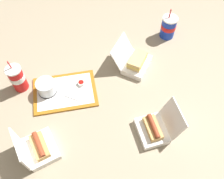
{
  "coord_description": "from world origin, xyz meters",
  "views": [
    {
      "loc": [
        0.14,
        0.8,
        1.25
      ],
      "look_at": [
        -0.02,
        0.02,
        0.05
      ],
      "focal_mm": 40.0,
      "sensor_mm": 36.0,
      "label": 1
    }
  ],
  "objects_px": {
    "clamshell_sandwich_right": "(135,62)",
    "clamshell_hotdog_center": "(38,148)",
    "food_tray": "(65,92)",
    "clamshell_hotdog_left": "(155,129)",
    "ketchup_cup": "(81,83)",
    "plastic_fork": "(72,98)",
    "soda_cup_right": "(168,27)",
    "soda_cup_center": "(17,78)",
    "cake_container": "(46,87)"
  },
  "relations": [
    {
      "from": "clamshell_hotdog_center",
      "to": "ketchup_cup",
      "type": "bearing_deg",
      "value": -126.1
    },
    {
      "from": "clamshell_hotdog_left",
      "to": "soda_cup_right",
      "type": "height_order",
      "value": "soda_cup_right"
    },
    {
      "from": "ketchup_cup",
      "to": "soda_cup_center",
      "type": "relative_size",
      "value": 0.17
    },
    {
      "from": "cake_container",
      "to": "plastic_fork",
      "type": "bearing_deg",
      "value": 150.1
    },
    {
      "from": "cake_container",
      "to": "clamshell_hotdog_center",
      "type": "height_order",
      "value": "clamshell_hotdog_center"
    },
    {
      "from": "food_tray",
      "to": "ketchup_cup",
      "type": "bearing_deg",
      "value": -164.27
    },
    {
      "from": "clamshell_hotdog_left",
      "to": "clamshell_sandwich_right",
      "type": "distance_m",
      "value": 0.46
    },
    {
      "from": "ketchup_cup",
      "to": "clamshell_sandwich_right",
      "type": "bearing_deg",
      "value": -167.01
    },
    {
      "from": "food_tray",
      "to": "plastic_fork",
      "type": "relative_size",
      "value": 3.4
    },
    {
      "from": "cake_container",
      "to": "soda_cup_center",
      "type": "distance_m",
      "value": 0.17
    },
    {
      "from": "food_tray",
      "to": "clamshell_hotdog_left",
      "type": "distance_m",
      "value": 0.57
    },
    {
      "from": "food_tray",
      "to": "clamshell_hotdog_center",
      "type": "xyz_separation_m",
      "value": [
        0.16,
        0.33,
        0.04
      ]
    },
    {
      "from": "plastic_fork",
      "to": "clamshell_sandwich_right",
      "type": "distance_m",
      "value": 0.45
    },
    {
      "from": "food_tray",
      "to": "clamshell_sandwich_right",
      "type": "height_order",
      "value": "clamshell_sandwich_right"
    },
    {
      "from": "food_tray",
      "to": "clamshell_sandwich_right",
      "type": "bearing_deg",
      "value": -166.38
    },
    {
      "from": "ketchup_cup",
      "to": "clamshell_hotdog_center",
      "type": "relative_size",
      "value": 0.18
    },
    {
      "from": "plastic_fork",
      "to": "clamshell_hotdog_left",
      "type": "height_order",
      "value": "clamshell_hotdog_left"
    },
    {
      "from": "ketchup_cup",
      "to": "soda_cup_center",
      "type": "distance_m",
      "value": 0.37
    },
    {
      "from": "plastic_fork",
      "to": "soda_cup_right",
      "type": "relative_size",
      "value": 0.51
    },
    {
      "from": "clamshell_hotdog_center",
      "to": "plastic_fork",
      "type": "bearing_deg",
      "value": -125.4
    },
    {
      "from": "ketchup_cup",
      "to": "clamshell_hotdog_center",
      "type": "bearing_deg",
      "value": 53.9
    },
    {
      "from": "clamshell_hotdog_center",
      "to": "cake_container",
      "type": "bearing_deg",
      "value": -100.02
    },
    {
      "from": "soda_cup_center",
      "to": "clamshell_hotdog_left",
      "type": "bearing_deg",
      "value": 147.46
    },
    {
      "from": "ketchup_cup",
      "to": "clamshell_hotdog_left",
      "type": "xyz_separation_m",
      "value": [
        -0.34,
        0.38,
        0.01
      ]
    },
    {
      "from": "clamshell_hotdog_left",
      "to": "soda_cup_right",
      "type": "relative_size",
      "value": 1.0
    },
    {
      "from": "soda_cup_right",
      "to": "ketchup_cup",
      "type": "bearing_deg",
      "value": 25.39
    },
    {
      "from": "food_tray",
      "to": "clamshell_hotdog_left",
      "type": "xyz_separation_m",
      "value": [
        -0.44,
        0.35,
        0.03
      ]
    },
    {
      "from": "clamshell_sandwich_right",
      "to": "clamshell_hotdog_left",
      "type": "bearing_deg",
      "value": 88.24
    },
    {
      "from": "clamshell_sandwich_right",
      "to": "clamshell_hotdog_center",
      "type": "distance_m",
      "value": 0.76
    },
    {
      "from": "clamshell_hotdog_left",
      "to": "clamshell_hotdog_center",
      "type": "bearing_deg",
      "value": -1.48
    },
    {
      "from": "food_tray",
      "to": "soda_cup_right",
      "type": "distance_m",
      "value": 0.82
    },
    {
      "from": "clamshell_sandwich_right",
      "to": "cake_container",
      "type": "bearing_deg",
      "value": 8.91
    },
    {
      "from": "clamshell_sandwich_right",
      "to": "soda_cup_right",
      "type": "height_order",
      "value": "soda_cup_right"
    },
    {
      "from": "ketchup_cup",
      "to": "clamshell_sandwich_right",
      "type": "xyz_separation_m",
      "value": [
        -0.35,
        -0.08,
        0.02
      ]
    },
    {
      "from": "soda_cup_center",
      "to": "ketchup_cup",
      "type": "bearing_deg",
      "value": 169.79
    },
    {
      "from": "food_tray",
      "to": "ketchup_cup",
      "type": "height_order",
      "value": "ketchup_cup"
    },
    {
      "from": "clamshell_hotdog_left",
      "to": "soda_cup_center",
      "type": "distance_m",
      "value": 0.83
    },
    {
      "from": "cake_container",
      "to": "clamshell_hotdog_center",
      "type": "xyz_separation_m",
      "value": [
        0.06,
        0.36,
        -0.01
      ]
    },
    {
      "from": "plastic_fork",
      "to": "soda_cup_center",
      "type": "xyz_separation_m",
      "value": [
        0.29,
        -0.15,
        0.07
      ]
    },
    {
      "from": "clamshell_sandwich_right",
      "to": "clamshell_hotdog_center",
      "type": "height_order",
      "value": "clamshell_hotdog_center"
    },
    {
      "from": "food_tray",
      "to": "soda_cup_center",
      "type": "distance_m",
      "value": 0.28
    },
    {
      "from": "soda_cup_center",
      "to": "soda_cup_right",
      "type": "distance_m",
      "value": 1.03
    },
    {
      "from": "cake_container",
      "to": "soda_cup_right",
      "type": "xyz_separation_m",
      "value": [
        -0.84,
        -0.31,
        0.03
      ]
    },
    {
      "from": "food_tray",
      "to": "ketchup_cup",
      "type": "xyz_separation_m",
      "value": [
        -0.1,
        -0.03,
        0.02
      ]
    },
    {
      "from": "clamshell_hotdog_center",
      "to": "soda_cup_right",
      "type": "distance_m",
      "value": 1.13
    },
    {
      "from": "ketchup_cup",
      "to": "soda_cup_center",
      "type": "height_order",
      "value": "soda_cup_center"
    },
    {
      "from": "plastic_fork",
      "to": "soda_cup_right",
      "type": "bearing_deg",
      "value": -117.58
    },
    {
      "from": "ketchup_cup",
      "to": "soda_cup_right",
      "type": "xyz_separation_m",
      "value": [
        -0.64,
        -0.3,
        0.05
      ]
    },
    {
      "from": "clamshell_hotdog_left",
      "to": "ketchup_cup",
      "type": "bearing_deg",
      "value": -48.14
    },
    {
      "from": "ketchup_cup",
      "to": "cake_container",
      "type": "bearing_deg",
      "value": 1.54
    }
  ]
}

